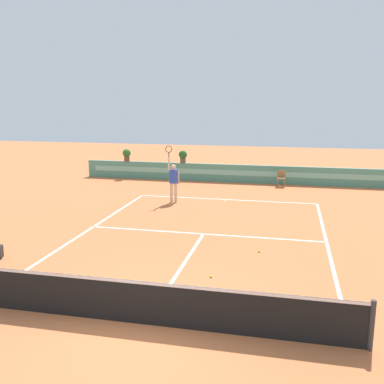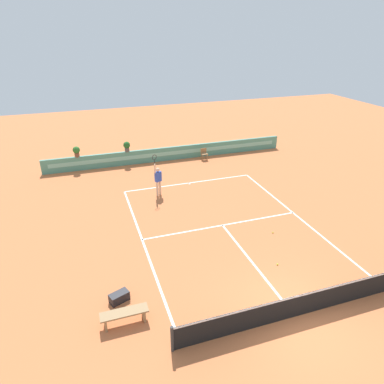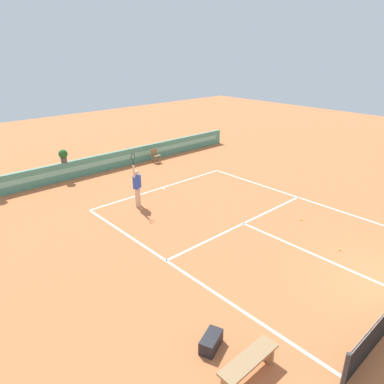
{
  "view_description": "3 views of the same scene",
  "coord_description": "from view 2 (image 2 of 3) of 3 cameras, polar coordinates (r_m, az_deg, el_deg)",
  "views": [
    {
      "loc": [
        2.78,
        -7.93,
        4.57
      ],
      "look_at": [
        -0.89,
        8.6,
        1.0
      ],
      "focal_mm": 41.04,
      "sensor_mm": 36.0,
      "label": 1
    },
    {
      "loc": [
        -6.22,
        -7.3,
        9.08
      ],
      "look_at": [
        -0.89,
        8.6,
        1.0
      ],
      "focal_mm": 32.32,
      "sensor_mm": 36.0,
      "label": 2
    },
    {
      "loc": [
        -10.44,
        -1.85,
        6.79
      ],
      "look_at": [
        -0.89,
        8.6,
        1.0
      ],
      "focal_mm": 33.16,
      "sensor_mm": 36.0,
      "label": 3
    }
  ],
  "objects": [
    {
      "name": "tennis_ball_near_baseline",
      "position": [
        15.26,
        13.92,
        -11.51
      ],
      "size": [
        0.07,
        0.07,
        0.07
      ],
      "primitive_type": "sphere",
      "color": "#CCE033",
      "rests_on": "ground"
    },
    {
      "name": "net",
      "position": [
        12.86,
        16.96,
        -17.43
      ],
      "size": [
        8.92,
        0.1,
        1.0
      ],
      "color": "#333333",
      "rests_on": "ground"
    },
    {
      "name": "gear_bag",
      "position": [
        13.39,
        -11.92,
        -16.61
      ],
      "size": [
        0.78,
        0.59,
        0.36
      ],
      "primitive_type": "cube",
      "rotation": [
        0.0,
        0.0,
        0.37
      ],
      "color": "black",
      "rests_on": "ground"
    },
    {
      "name": "tennis_player",
      "position": [
        20.19,
        -5.61,
        2.16
      ],
      "size": [
        0.57,
        0.35,
        2.58
      ],
      "color": "beige",
      "rests_on": "ground"
    },
    {
      "name": "ground_plane",
      "position": [
        17.26,
        5.59,
        -6.14
      ],
      "size": [
        60.0,
        60.0,
        0.0
      ],
      "primitive_type": "plane",
      "color": "#C66B3D"
    },
    {
      "name": "potted_plant_far_left",
      "position": [
        24.9,
        -18.53,
        6.44
      ],
      "size": [
        0.48,
        0.48,
        0.72
      ],
      "color": "brown",
      "rests_on": "back_wall_barrier"
    },
    {
      "name": "tennis_ball_mid_court",
      "position": [
        17.31,
        13.2,
        -6.54
      ],
      "size": [
        0.07,
        0.07,
        0.07
      ],
      "primitive_type": "sphere",
      "color": "#CCE033",
      "rests_on": "ground"
    },
    {
      "name": "bench_courtside",
      "position": [
        12.44,
        -11.09,
        -19.27
      ],
      "size": [
        1.6,
        0.44,
        0.51
      ],
      "color": "#99754C",
      "rests_on": "ground"
    },
    {
      "name": "court_lines",
      "position": [
        17.82,
        4.67,
        -4.98
      ],
      "size": [
        8.32,
        11.94,
        0.01
      ],
      "color": "white",
      "rests_on": "ground"
    },
    {
      "name": "ball_kid_chair",
      "position": [
        26.0,
        2.01,
        6.39
      ],
      "size": [
        0.44,
        0.44,
        0.85
      ],
      "color": "olive",
      "rests_on": "ground"
    },
    {
      "name": "potted_plant_left",
      "position": [
        25.09,
        -10.72,
        7.48
      ],
      "size": [
        0.48,
        0.48,
        0.72
      ],
      "color": "#514C47",
      "rests_on": "back_wall_barrier"
    },
    {
      "name": "back_wall_barrier",
      "position": [
        25.95,
        -3.62,
        6.37
      ],
      "size": [
        18.0,
        0.21,
        1.0
      ],
      "color": "#4C8E7A",
      "rests_on": "ground"
    }
  ]
}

